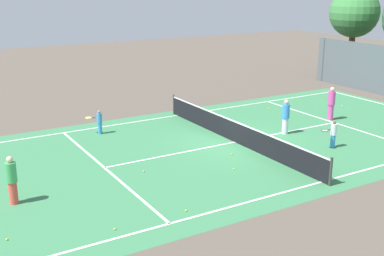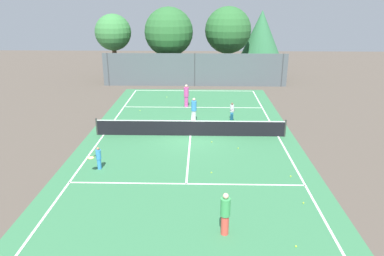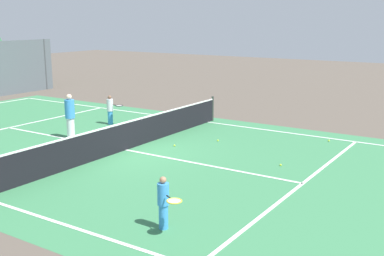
# 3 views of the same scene
# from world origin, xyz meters

# --- Properties ---
(ground_plane) EXTENTS (80.00, 80.00, 0.00)m
(ground_plane) POSITION_xyz_m (0.00, 0.00, 0.00)
(ground_plane) COLOR brown
(court_surface) EXTENTS (13.00, 25.00, 0.01)m
(court_surface) POSITION_xyz_m (0.00, 0.00, 0.00)
(court_surface) COLOR #387A4C
(court_surface) RESTS_ON ground_plane
(tennis_net) EXTENTS (11.90, 0.10, 1.10)m
(tennis_net) POSITION_xyz_m (0.00, 0.00, 0.51)
(tennis_net) COLOR #333833
(tennis_net) RESTS_ON ground_plane
(perimeter_fence) EXTENTS (18.00, 0.12, 3.20)m
(perimeter_fence) POSITION_xyz_m (0.00, 14.00, 1.60)
(perimeter_fence) COLOR #515B60
(perimeter_fence) RESTS_ON ground_plane
(tree_0) EXTENTS (4.92, 4.92, 7.45)m
(tree_0) POSITION_xyz_m (-2.69, 16.55, 4.98)
(tree_0) COLOR brown
(tree_0) RESTS_ON ground_plane
(tree_1) EXTENTS (4.77, 4.77, 7.48)m
(tree_1) POSITION_xyz_m (3.37, 17.49, 5.09)
(tree_1) COLOR brown
(tree_1) RESTS_ON ground_plane
(tree_2) EXTENTS (4.31, 4.31, 7.04)m
(tree_2) POSITION_xyz_m (7.11, 19.39, 4.63)
(tree_2) COLOR brown
(tree_2) RESTS_ON ground_plane
(tree_3) EXTENTS (3.68, 3.68, 6.77)m
(tree_3) POSITION_xyz_m (-8.41, 16.74, 4.88)
(tree_3) COLOR brown
(tree_3) RESTS_ON ground_plane
(player_0) EXTENTS (0.38, 0.38, 1.79)m
(player_0) POSITION_xyz_m (-0.53, 6.63, 0.92)
(player_0) COLOR #D14799
(player_0) RESTS_ON ground_plane
(player_1) EXTENTS (0.33, 0.84, 1.26)m
(player_1) POSITION_xyz_m (2.84, 3.28, 0.66)
(player_1) COLOR #388CD8
(player_1) RESTS_ON ground_plane
(player_2) EXTENTS (0.60, 0.81, 1.19)m
(player_2) POSITION_xyz_m (-4.47, -4.93, 0.62)
(player_2) COLOR #388CD8
(player_2) RESTS_ON ground_plane
(player_3) EXTENTS (0.36, 0.36, 1.68)m
(player_3) POSITION_xyz_m (1.56, -10.20, 0.86)
(player_3) COLOR #E54C3F
(player_3) RESTS_ON ground_plane
(player_4) EXTENTS (0.36, 0.36, 1.70)m
(player_4) POSITION_xyz_m (0.16, 2.86, 0.87)
(player_4) COLOR silver
(player_4) RESTS_ON ground_plane
(ball_crate) EXTENTS (0.39, 0.36, 0.43)m
(ball_crate) POSITION_xyz_m (-1.17, 1.18, 0.18)
(ball_crate) COLOR blue
(ball_crate) RESTS_ON ground_plane
(tennis_ball_0) EXTENTS (0.07, 0.07, 0.07)m
(tennis_ball_0) POSITION_xyz_m (3.99, -10.91, 0.03)
(tennis_ball_0) COLOR #CCE533
(tennis_ball_0) RESTS_ON ground_plane
(tennis_ball_1) EXTENTS (0.07, 0.07, 0.07)m
(tennis_ball_1) POSITION_xyz_m (0.00, 0.41, 0.03)
(tennis_ball_1) COLOR #CCE533
(tennis_ball_1) RESTS_ON ground_plane
(tennis_ball_2) EXTENTS (0.07, 0.07, 0.07)m
(tennis_ball_2) POSITION_xyz_m (5.00, -8.00, 0.03)
(tennis_ball_2) COLOR #CCE533
(tennis_ball_2) RESTS_ON ground_plane
(tennis_ball_3) EXTENTS (0.07, 0.07, 0.07)m
(tennis_ball_3) POSITION_xyz_m (-4.05, 5.32, 0.03)
(tennis_ball_3) COLOR #CCE533
(tennis_ball_3) RESTS_ON ground_plane
(tennis_ball_4) EXTENTS (0.07, 0.07, 0.07)m
(tennis_ball_4) POSITION_xyz_m (5.03, -5.55, 0.03)
(tennis_ball_4) COLOR #CCE533
(tennis_ball_4) RESTS_ON ground_plane
(tennis_ball_5) EXTENTS (0.07, 0.07, 0.07)m
(tennis_ball_5) POSITION_xyz_m (-2.35, 9.48, 0.03)
(tennis_ball_5) COLOR #CCE533
(tennis_ball_5) RESTS_ON ground_plane
(tennis_ball_6) EXTENTS (0.07, 0.07, 0.07)m
(tennis_ball_6) POSITION_xyz_m (1.32, -1.13, 0.03)
(tennis_ball_6) COLOR #CCE533
(tennis_ball_6) RESTS_ON ground_plane
(tennis_ball_7) EXTENTS (0.07, 0.07, 0.07)m
(tennis_ball_7) POSITION_xyz_m (2.81, -2.07, 0.03)
(tennis_ball_7) COLOR #CCE533
(tennis_ball_7) RESTS_ON ground_plane
(tennis_ball_8) EXTENTS (0.07, 0.07, 0.07)m
(tennis_ball_8) POSITION_xyz_m (1.20, -5.24, 0.03)
(tennis_ball_8) COLOR #CCE533
(tennis_ball_8) RESTS_ON ground_plane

